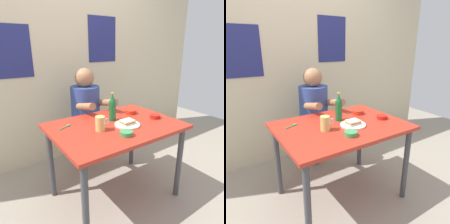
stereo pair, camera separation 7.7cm
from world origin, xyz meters
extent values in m
plane|color=gray|center=(0.00, 0.00, 0.00)|extent=(6.00, 6.00, 0.00)
cube|color=beige|center=(0.00, 1.05, 1.30)|extent=(4.40, 0.08, 2.60)
cube|color=navy|center=(-0.59, 1.01, 1.33)|extent=(0.43, 0.01, 0.53)
cube|color=navy|center=(0.52, 1.01, 1.47)|extent=(0.41, 0.01, 0.56)
cube|color=#B72D1E|center=(0.00, 0.00, 0.72)|extent=(1.10, 0.80, 0.03)
cylinder|color=#3F3F44|center=(-0.49, -0.34, 0.35)|extent=(0.05, 0.05, 0.71)
cylinder|color=#3F3F44|center=(0.49, -0.34, 0.35)|extent=(0.05, 0.05, 0.71)
cylinder|color=#3F3F44|center=(-0.49, 0.34, 0.35)|extent=(0.05, 0.05, 0.71)
cylinder|color=#3F3F44|center=(0.49, 0.34, 0.35)|extent=(0.05, 0.05, 0.71)
cylinder|color=#4C4C51|center=(0.04, 0.63, 0.21)|extent=(0.08, 0.08, 0.41)
cylinder|color=brown|center=(0.04, 0.63, 0.43)|extent=(0.34, 0.34, 0.04)
cylinder|color=#33478C|center=(0.04, 0.63, 0.71)|extent=(0.32, 0.32, 0.52)
sphere|color=#A0704C|center=(0.04, 0.63, 1.06)|extent=(0.21, 0.21, 0.21)
cylinder|color=#A0704C|center=(-0.09, 0.38, 0.82)|extent=(0.07, 0.31, 0.14)
cylinder|color=#A0704C|center=(0.17, 0.38, 0.82)|extent=(0.07, 0.31, 0.14)
cylinder|color=silver|center=(0.07, -0.08, 0.75)|extent=(0.22, 0.22, 0.01)
cube|color=beige|center=(0.07, -0.08, 0.76)|extent=(0.11, 0.09, 0.01)
cube|color=#9E592D|center=(0.07, -0.08, 0.77)|extent=(0.11, 0.09, 0.01)
cube|color=beige|center=(0.07, -0.08, 0.78)|extent=(0.11, 0.09, 0.01)
cylinder|color=#D1BC66|center=(-0.18, -0.04, 0.80)|extent=(0.08, 0.08, 0.12)
torus|color=silver|center=(-0.12, -0.04, 0.81)|extent=(0.06, 0.01, 0.06)
cylinder|color=#19602D|center=(0.04, 0.10, 0.83)|extent=(0.06, 0.06, 0.18)
cone|color=#19602D|center=(0.04, 0.10, 0.95)|extent=(0.05, 0.05, 0.07)
cylinder|color=#BFB74C|center=(0.04, 0.10, 1.00)|extent=(0.03, 0.03, 0.01)
cylinder|color=#B21E14|center=(0.40, -0.09, 0.76)|extent=(0.10, 0.10, 0.03)
cylinder|color=maroon|center=(0.40, -0.09, 0.76)|extent=(0.08, 0.08, 0.02)
cylinder|color=red|center=(0.30, 0.15, 0.76)|extent=(0.11, 0.11, 0.04)
cylinder|color=#A33521|center=(0.30, 0.15, 0.77)|extent=(0.09, 0.09, 0.02)
cylinder|color=#388C4C|center=(-0.07, -0.24, 0.76)|extent=(0.10, 0.10, 0.03)
cylinder|color=#5B643A|center=(-0.07, -0.24, 0.77)|extent=(0.08, 0.08, 0.02)
cylinder|color=#26A559|center=(-0.40, 0.18, 0.74)|extent=(0.10, 0.05, 0.01)
ellipsoid|color=#26A559|center=(-0.35, 0.20, 0.75)|extent=(0.04, 0.02, 0.01)
camera|label=1|loc=(-0.98, -1.35, 1.40)|focal=32.82mm
camera|label=2|loc=(-0.91, -1.39, 1.40)|focal=32.82mm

